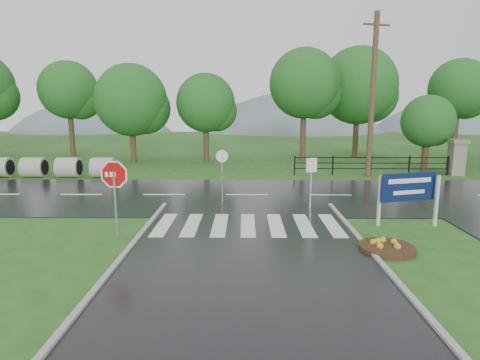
{
  "coord_description": "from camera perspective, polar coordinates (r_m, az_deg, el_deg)",
  "views": [
    {
      "loc": [
        -0.13,
        -8.77,
        4.21
      ],
      "look_at": [
        -0.29,
        6.0,
        1.5
      ],
      "focal_mm": 30.0,
      "sensor_mm": 36.0,
      "label": 1
    }
  ],
  "objects": [
    {
      "name": "estate_billboard",
      "position": [
        15.33,
        22.89,
        -1.27
      ],
      "size": [
        2.14,
        0.67,
        1.93
      ],
      "color": "silver",
      "rests_on": "ground"
    },
    {
      "name": "reg_sign_round",
      "position": [
        17.66,
        -2.55,
        1.48
      ],
      "size": [
        0.52,
        0.2,
        2.35
      ],
      "color": "#939399",
      "rests_on": "ground"
    },
    {
      "name": "treeline",
      "position": [
        33.06,
        2.6,
        3.07
      ],
      "size": [
        83.2,
        5.2,
        10.0
      ],
      "color": "#1B591E",
      "rests_on": "ground"
    },
    {
      "name": "utility_pole_east",
      "position": [
        25.43,
        18.32,
        11.37
      ],
      "size": [
        1.67,
        0.56,
        9.59
      ],
      "color": "#473523",
      "rests_on": "ground"
    },
    {
      "name": "crosswalk",
      "position": [
        14.39,
        1.13,
        -6.38
      ],
      "size": [
        6.5,
        2.8,
        0.02
      ],
      "color": "silver",
      "rests_on": "ground"
    },
    {
      "name": "flower_bed",
      "position": [
        12.77,
        20.16,
        -8.94
      ],
      "size": [
        1.62,
        1.62,
        0.32
      ],
      "color": "#332111",
      "rests_on": "ground"
    },
    {
      "name": "main_road",
      "position": [
        19.24,
        1.01,
        -2.25
      ],
      "size": [
        90.0,
        8.0,
        0.04
      ],
      "primitive_type": "cube",
      "color": "black",
      "rests_on": "ground"
    },
    {
      "name": "pillar_west",
      "position": [
        28.2,
        28.43,
        2.97
      ],
      "size": [
        1.0,
        1.0,
        2.24
      ],
      "color": "gray",
      "rests_on": "ground"
    },
    {
      "name": "entrance_tree_left",
      "position": [
        28.84,
        25.14,
        7.55
      ],
      "size": [
        3.36,
        3.36,
        4.97
      ],
      "color": "#3D2B1C",
      "rests_on": "ground"
    },
    {
      "name": "fence_west",
      "position": [
        26.23,
        18.13,
        2.24
      ],
      "size": [
        9.58,
        0.08,
        1.2
      ],
      "color": "black",
      "rests_on": "ground"
    },
    {
      "name": "ground",
      "position": [
        9.73,
        1.37,
        -15.24
      ],
      "size": [
        120.0,
        120.0,
        0.0
      ],
      "primitive_type": "plane",
      "color": "#285B1E",
      "rests_on": "ground"
    },
    {
      "name": "stop_sign",
      "position": [
        13.22,
        -17.44,
        -0.19
      ],
      "size": [
        1.21,
        0.16,
        2.72
      ],
      "color": "#939399",
      "rests_on": "ground"
    },
    {
      "name": "culvert_pipes",
      "position": [
        27.2,
        -27.24,
        1.61
      ],
      "size": [
        9.7,
        1.2,
        1.2
      ],
      "color": "#9E9B93",
      "rests_on": "ground"
    },
    {
      "name": "reg_sign_small",
      "position": [
        16.7,
        10.1,
        0.97
      ],
      "size": [
        0.46,
        0.16,
        2.15
      ],
      "color": "#939399",
      "rests_on": "ground"
    },
    {
      "name": "hills",
      "position": [
        76.46,
        3.35,
        -4.59
      ],
      "size": [
        102.0,
        48.0,
        48.0
      ],
      "color": "slate",
      "rests_on": "ground"
    }
  ]
}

